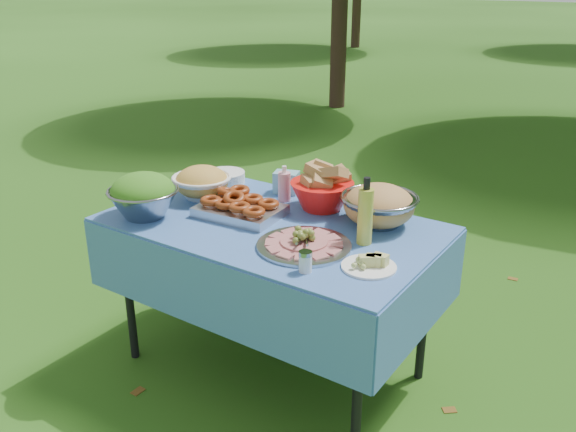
% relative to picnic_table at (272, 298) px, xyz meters
% --- Properties ---
extents(ground, '(80.00, 80.00, 0.00)m').
position_rel_picnic_table_xyz_m(ground, '(0.00, 0.00, -0.38)').
color(ground, '#19380A').
rests_on(ground, ground).
extents(picnic_table, '(1.46, 0.86, 0.76)m').
position_rel_picnic_table_xyz_m(picnic_table, '(0.00, 0.00, 0.00)').
color(picnic_table, '#79A8E9').
rests_on(picnic_table, ground).
extents(salad_bowl, '(0.33, 0.33, 0.21)m').
position_rel_picnic_table_xyz_m(salad_bowl, '(-0.52, -0.26, 0.48)').
color(salad_bowl, gray).
rests_on(salad_bowl, picnic_table).
extents(pasta_bowl_white, '(0.29, 0.29, 0.16)m').
position_rel_picnic_table_xyz_m(pasta_bowl_white, '(-0.47, 0.07, 0.46)').
color(pasta_bowl_white, white).
rests_on(pasta_bowl_white, picnic_table).
extents(plate_stack, '(0.22, 0.22, 0.06)m').
position_rel_picnic_table_xyz_m(plate_stack, '(-0.52, 0.31, 0.41)').
color(plate_stack, white).
rests_on(plate_stack, picnic_table).
extents(wipes_box, '(0.14, 0.12, 0.11)m').
position_rel_picnic_table_xyz_m(wipes_box, '(-0.17, 0.36, 0.43)').
color(wipes_box, '#7EC2D4').
rests_on(wipes_box, picnic_table).
extents(sanitizer_bottle, '(0.07, 0.07, 0.17)m').
position_rel_picnic_table_xyz_m(sanitizer_bottle, '(-0.11, 0.26, 0.47)').
color(sanitizer_bottle, pink).
rests_on(sanitizer_bottle, picnic_table).
extents(bread_bowl, '(0.37, 0.37, 0.20)m').
position_rel_picnic_table_xyz_m(bread_bowl, '(0.09, 0.27, 0.48)').
color(bread_bowl, red).
rests_on(bread_bowl, picnic_table).
extents(pasta_bowl_steel, '(0.45, 0.45, 0.18)m').
position_rel_picnic_table_xyz_m(pasta_bowl_steel, '(0.40, 0.25, 0.47)').
color(pasta_bowl_steel, gray).
rests_on(pasta_bowl_steel, picnic_table).
extents(fried_tray, '(0.39, 0.29, 0.09)m').
position_rel_picnic_table_xyz_m(fried_tray, '(-0.17, -0.01, 0.42)').
color(fried_tray, '#B8B9BD').
rests_on(fried_tray, picnic_table).
extents(charcuterie_platter, '(0.46, 0.46, 0.09)m').
position_rel_picnic_table_xyz_m(charcuterie_platter, '(0.26, -0.14, 0.42)').
color(charcuterie_platter, '#AEB2B7').
rests_on(charcuterie_platter, picnic_table).
extents(oil_bottle, '(0.06, 0.06, 0.28)m').
position_rel_picnic_table_xyz_m(oil_bottle, '(0.44, 0.03, 0.52)').
color(oil_bottle, gold).
rests_on(oil_bottle, picnic_table).
extents(cheese_plate, '(0.23, 0.23, 0.06)m').
position_rel_picnic_table_xyz_m(cheese_plate, '(0.56, -0.16, 0.41)').
color(cheese_plate, white).
rests_on(cheese_plate, picnic_table).
extents(shaker, '(0.05, 0.05, 0.08)m').
position_rel_picnic_table_xyz_m(shaker, '(0.38, -0.31, 0.42)').
color(shaker, white).
rests_on(shaker, picnic_table).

